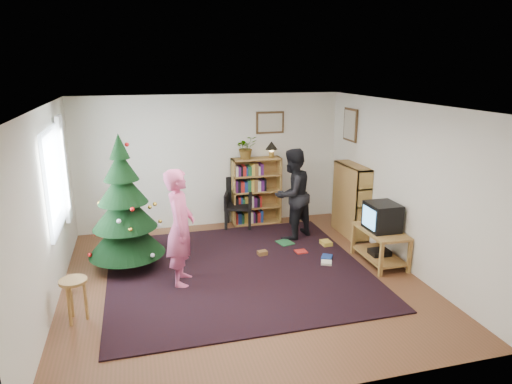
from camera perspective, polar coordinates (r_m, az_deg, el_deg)
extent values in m
plane|color=brown|center=(6.76, -1.75, -10.82)|extent=(5.00, 5.00, 0.00)
plane|color=white|center=(6.08, -1.94, 10.79)|extent=(5.00, 5.00, 0.00)
cube|color=silver|center=(8.69, -5.62, 3.84)|extent=(5.00, 0.02, 2.50)
cube|color=silver|center=(4.06, 6.37, -10.10)|extent=(5.00, 0.02, 2.50)
cube|color=silver|center=(6.26, -24.74, -2.19)|extent=(0.02, 5.00, 2.50)
cube|color=silver|center=(7.27, 17.71, 0.85)|extent=(0.02, 5.00, 2.50)
cube|color=black|center=(7.02, -2.32, -9.70)|extent=(3.80, 3.60, 0.02)
cube|color=silver|center=(6.76, -23.94, 1.35)|extent=(0.04, 1.20, 1.40)
cube|color=white|center=(7.43, -22.87, 2.65)|extent=(0.06, 0.35, 1.60)
cube|color=#4C3319|center=(8.81, 1.76, 8.68)|extent=(0.55, 0.03, 0.42)
cube|color=beige|center=(8.81, 1.76, 8.68)|extent=(0.47, 0.01, 0.34)
cube|color=#4C3319|center=(8.63, 11.73, 8.22)|extent=(0.03, 0.50, 0.60)
cube|color=beige|center=(8.63, 11.73, 8.22)|extent=(0.01, 0.42, 0.52)
cylinder|color=#3F2816|center=(7.37, -15.70, -8.17)|extent=(0.11, 0.11, 0.22)
cone|color=black|center=(7.21, -15.95, -5.02)|extent=(1.14, 1.14, 0.64)
cone|color=black|center=(7.09, -16.18, -2.09)|extent=(0.96, 0.96, 0.57)
cone|color=black|center=(7.00, -16.39, 0.68)|extent=(0.74, 0.74, 0.51)
cone|color=black|center=(6.92, -16.59, 3.22)|extent=(0.52, 0.52, 0.44)
cone|color=black|center=(6.87, -16.78, 5.54)|extent=(0.29, 0.29, 0.37)
cube|color=#A6813B|center=(8.85, 0.04, 0.13)|extent=(0.95, 0.30, 1.30)
cube|color=#A6813B|center=(8.70, 0.05, 4.17)|extent=(0.95, 0.30, 0.03)
cube|color=#A6813B|center=(8.43, 11.80, -1.00)|extent=(0.30, 0.95, 1.30)
cube|color=#A6813B|center=(8.28, 12.04, 3.22)|extent=(0.30, 0.95, 0.03)
cube|color=#A6813B|center=(7.34, 15.37, -4.71)|extent=(0.53, 0.95, 0.04)
cube|color=#A6813B|center=(6.97, 15.36, -8.25)|extent=(0.05, 0.05, 0.51)
cube|color=#A6813B|center=(7.21, 18.62, -7.71)|extent=(0.05, 0.05, 0.51)
cube|color=#A6813B|center=(7.69, 12.05, -5.74)|extent=(0.05, 0.05, 0.51)
cube|color=#A6813B|center=(7.91, 15.10, -5.34)|extent=(0.05, 0.05, 0.51)
cube|color=#A6813B|center=(7.49, 15.15, -7.66)|extent=(0.49, 0.91, 0.03)
cube|color=black|center=(7.47, 15.18, -7.27)|extent=(0.30, 0.25, 0.08)
cube|color=black|center=(7.27, 15.50, -2.99)|extent=(0.44, 0.49, 0.43)
cube|color=#5DB7FF|center=(7.16, 13.93, -3.16)|extent=(0.01, 0.38, 0.31)
cube|color=black|center=(8.70, -2.20, -1.77)|extent=(0.63, 0.63, 0.05)
cube|color=black|center=(8.84, -2.55, 0.26)|extent=(0.50, 0.20, 0.51)
cube|color=black|center=(8.51, -3.32, -3.65)|extent=(0.06, 0.06, 0.42)
cube|color=black|center=(8.61, -0.40, -3.41)|extent=(0.06, 0.06, 0.42)
cube|color=black|center=(8.93, -3.91, -2.74)|extent=(0.06, 0.06, 0.42)
cube|color=black|center=(9.02, -1.12, -2.51)|extent=(0.06, 0.06, 0.42)
cylinder|color=#A6813B|center=(5.94, -21.91, -10.28)|extent=(0.33, 0.33, 0.04)
cylinder|color=#A6813B|center=(6.04, -20.51, -12.57)|extent=(0.04, 0.04, 0.51)
cylinder|color=#A6813B|center=(6.16, -22.11, -12.19)|extent=(0.04, 0.04, 0.51)
cylinder|color=#A6813B|center=(5.98, -22.33, -13.09)|extent=(0.04, 0.04, 0.51)
imported|color=#D45582|center=(6.42, -9.44, -4.42)|extent=(0.52, 0.68, 1.67)
imported|color=black|center=(8.05, 4.55, -0.28)|extent=(0.99, 0.92, 1.63)
imported|color=gray|center=(8.61, -1.25, 5.60)|extent=(0.44, 0.40, 0.43)
cylinder|color=#A57F33|center=(8.77, 1.94, 4.67)|extent=(0.10, 0.10, 0.10)
sphere|color=#FFD88C|center=(8.75, 1.95, 5.35)|extent=(0.10, 0.10, 0.10)
cone|color=black|center=(8.74, 1.95, 5.85)|extent=(0.23, 0.23, 0.15)
cube|color=#A51E19|center=(7.65, 5.64, -7.33)|extent=(0.20, 0.20, 0.08)
cube|color=navy|center=(7.46, 8.85, -8.05)|extent=(0.20, 0.20, 0.08)
cube|color=#1E592D|center=(8.00, 3.65, -6.23)|extent=(0.20, 0.20, 0.08)
cube|color=gold|center=(8.00, 8.74, -6.39)|extent=(0.20, 0.20, 0.08)
cube|color=brown|center=(7.50, 0.80, -7.71)|extent=(0.20, 0.20, 0.08)
cube|color=beige|center=(7.27, 8.79, -8.70)|extent=(0.20, 0.20, 0.08)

